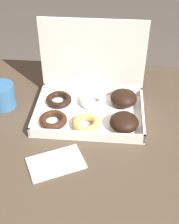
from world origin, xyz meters
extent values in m
cube|color=#4C3D2D|center=(0.00, 0.00, 0.73)|extent=(1.23, 0.83, 0.03)
cube|color=white|center=(-0.02, 0.05, 0.75)|extent=(0.38, 0.26, 0.01)
cube|color=silver|center=(-0.02, -0.08, 0.77)|extent=(0.38, 0.01, 0.03)
cube|color=silver|center=(-0.02, 0.17, 0.77)|extent=(0.38, 0.01, 0.03)
cube|color=silver|center=(-0.21, 0.05, 0.77)|extent=(0.01, 0.26, 0.03)
cube|color=silver|center=(0.16, 0.05, 0.77)|extent=(0.01, 0.26, 0.03)
cube|color=silver|center=(-0.02, 0.18, 0.91)|extent=(0.38, 0.01, 0.26)
torus|color=#381E11|center=(-0.14, -0.01, 0.76)|extent=(0.10, 0.10, 0.02)
torus|color=tan|center=(-0.03, -0.02, 0.76)|extent=(0.10, 0.10, 0.03)
ellipsoid|color=black|center=(0.10, -0.02, 0.78)|extent=(0.10, 0.10, 0.05)
torus|color=black|center=(-0.14, 0.11, 0.76)|extent=(0.10, 0.10, 0.02)
torus|color=white|center=(-0.02, 0.11, 0.76)|extent=(0.10, 0.10, 0.02)
ellipsoid|color=black|center=(0.10, 0.11, 0.78)|extent=(0.10, 0.10, 0.06)
cylinder|color=teal|center=(-0.34, 0.08, 0.79)|extent=(0.09, 0.09, 0.09)
cylinder|color=black|center=(-0.34, 0.08, 0.83)|extent=(0.08, 0.08, 0.01)
cube|color=white|center=(-0.10, -0.19, 0.75)|extent=(0.19, 0.16, 0.01)
camera|label=1|loc=(0.05, -0.80, 1.44)|focal=50.00mm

